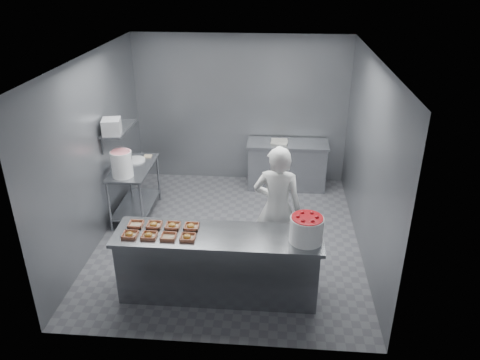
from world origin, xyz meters
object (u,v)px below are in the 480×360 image
at_px(tray_3, 188,237).
at_px(tray_5, 154,225).
at_px(service_counter, 218,264).
at_px(tray_6, 173,226).
at_px(tray_4, 136,224).
at_px(worker, 277,208).
at_px(tray_7, 191,226).
at_px(tray_2, 168,236).
at_px(tray_0, 130,234).
at_px(strawberry_tub, 307,229).
at_px(appliance, 112,126).
at_px(tray_1, 149,235).
at_px(glaze_bucket, 122,163).
at_px(prep_table, 135,183).
at_px(back_counter, 287,165).

relative_size(tray_3, tray_5, 1.00).
bearing_deg(service_counter, tray_6, 168.01).
relative_size(tray_4, worker, 0.10).
height_order(service_counter, tray_6, tray_6).
bearing_deg(tray_7, tray_2, -133.22).
xyz_separation_m(tray_0, tray_4, (0.00, 0.25, -0.00)).
bearing_deg(tray_2, tray_3, -0.00).
distance_m(tray_6, strawberry_tub, 1.69).
height_order(service_counter, appliance, appliance).
distance_m(tray_1, tray_2, 0.24).
bearing_deg(tray_5, tray_1, -90.00).
xyz_separation_m(tray_2, tray_5, (-0.24, 0.25, 0.00)).
bearing_deg(glaze_bucket, appliance, 141.44).
height_order(tray_7, strawberry_tub, strawberry_tub).
height_order(prep_table, appliance, appliance).
height_order(back_counter, tray_3, tray_3).
distance_m(tray_2, tray_5, 0.35).
relative_size(tray_3, tray_7, 1.00).
xyz_separation_m(back_counter, tray_5, (-1.73, -3.12, 0.47)).
bearing_deg(glaze_bucket, tray_2, -57.13).
bearing_deg(back_counter, prep_table, -152.99).
relative_size(tray_1, strawberry_tub, 0.47).
height_order(back_counter, tray_6, tray_6).
relative_size(worker, glaze_bucket, 3.60).
distance_m(tray_2, appliance, 2.31).
bearing_deg(service_counter, tray_4, 173.28).
height_order(tray_0, tray_1, same).
relative_size(prep_table, back_counter, 0.80).
height_order(service_counter, strawberry_tub, strawberry_tub).
distance_m(tray_3, tray_4, 0.76).
bearing_deg(glaze_bucket, tray_6, -52.90).
distance_m(prep_table, tray_4, 1.94).
xyz_separation_m(tray_5, appliance, (-0.99, 1.55, 0.76)).
relative_size(tray_5, tray_6, 1.00).
distance_m(tray_3, tray_5, 0.54).
bearing_deg(tray_1, worker, 28.84).
bearing_deg(tray_7, tray_6, 180.00).
distance_m(back_counter, tray_1, 3.82).
height_order(tray_1, strawberry_tub, strawberry_tub).
bearing_deg(tray_7, appliance, 133.34).
relative_size(tray_7, worker, 0.10).
bearing_deg(strawberry_tub, tray_7, 172.59).
relative_size(tray_2, tray_7, 1.00).
xyz_separation_m(service_counter, back_counter, (0.90, 3.25, -0.00)).
distance_m(tray_4, appliance, 1.89).
bearing_deg(appliance, glaze_bucket, -51.16).
xyz_separation_m(back_counter, appliance, (-2.72, -1.57, 1.23)).
relative_size(back_counter, tray_0, 8.01).
bearing_deg(prep_table, tray_0, -74.49).
xyz_separation_m(tray_7, strawberry_tub, (1.43, -0.19, 0.15)).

